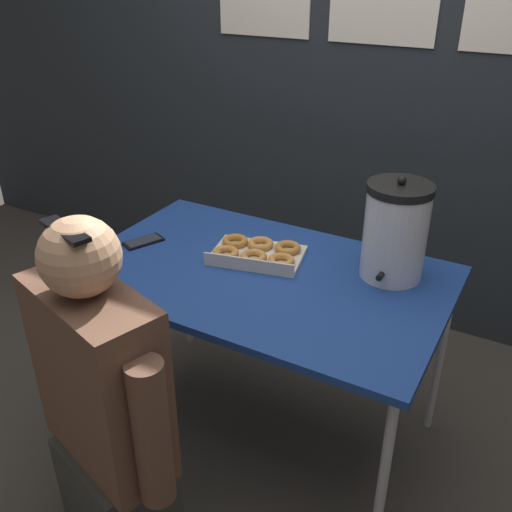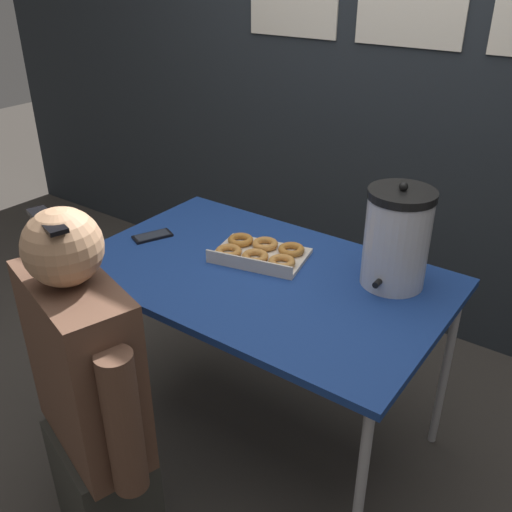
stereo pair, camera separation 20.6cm
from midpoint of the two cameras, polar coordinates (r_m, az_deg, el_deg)
ground_plane at (r=2.56m, az=-2.00°, el=-16.91°), size 12.00×12.00×0.00m
back_wall at (r=2.91m, az=10.48°, el=20.26°), size 6.00×0.11×2.86m
folding_table at (r=2.10m, az=-2.33°, el=-2.81°), size 1.34×0.83×0.77m
donut_box at (r=2.17m, az=-2.62°, el=0.25°), size 0.39×0.31×0.05m
coffee_urn at (r=2.01m, az=10.95°, el=2.38°), size 0.23×0.26×0.38m
cell_phone at (r=2.35m, az=-13.68°, el=1.35°), size 0.13×0.17×0.01m
person_seated at (r=1.85m, az=-17.99°, el=-15.20°), size 0.59×0.35×1.23m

